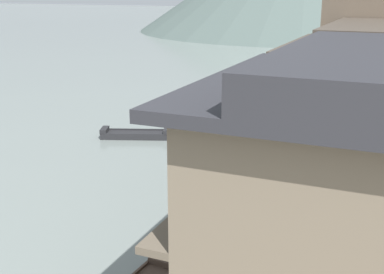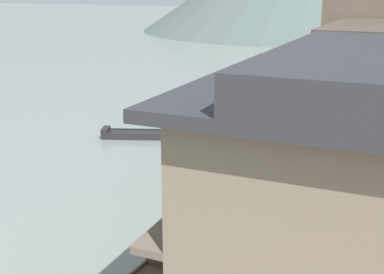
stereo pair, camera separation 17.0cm
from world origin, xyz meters
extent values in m
cube|color=brown|center=(4.56, 19.13, 0.12)|extent=(1.08, 4.90, 0.23)
cube|color=brown|center=(4.47, 21.42, 0.34)|extent=(0.82, 0.39, 0.21)
cube|color=brown|center=(4.64, 16.85, 0.34)|extent=(0.82, 0.39, 0.21)
cube|color=brown|center=(4.15, 19.12, 0.27)|extent=(0.24, 4.37, 0.08)
cube|color=brown|center=(4.97, 19.15, 0.27)|extent=(0.24, 4.37, 0.08)
cube|color=#232326|center=(-2.40, 18.89, 0.14)|extent=(3.99, 2.44, 0.29)
cube|color=#232326|center=(-4.05, 18.25, 0.41)|extent=(0.70, 1.08, 0.26)
cube|color=#232326|center=(-0.74, 19.52, 0.41)|extent=(0.70, 1.08, 0.26)
cube|color=#232326|center=(-2.21, 18.40, 0.33)|extent=(3.15, 1.27, 0.08)
cube|color=#232326|center=(-2.59, 19.38, 0.33)|extent=(3.15, 1.27, 0.08)
cube|color=brown|center=(4.50, 28.96, 0.14)|extent=(1.79, 4.50, 0.28)
cube|color=brown|center=(4.10, 30.97, 0.40)|extent=(0.91, 0.52, 0.25)
cube|color=brown|center=(4.90, 26.95, 0.40)|extent=(0.91, 0.52, 0.25)
cube|color=brown|center=(4.07, 28.87, 0.32)|extent=(0.84, 3.84, 0.08)
cube|color=brown|center=(4.93, 29.04, 0.32)|extent=(0.84, 3.84, 0.08)
ellipsoid|color=olive|center=(4.50, 28.96, 0.51)|extent=(1.07, 1.34, 0.47)
cube|color=#423328|center=(4.48, 47.40, 0.11)|extent=(1.31, 3.56, 0.21)
cube|color=#423328|center=(4.36, 48.99, 0.31)|extent=(0.97, 0.43, 0.19)
cube|color=#423328|center=(4.60, 45.81, 0.31)|extent=(0.97, 0.43, 0.19)
cube|color=#423328|center=(4.00, 47.36, 0.25)|extent=(0.31, 2.99, 0.08)
cube|color=#423328|center=(4.96, 47.44, 0.25)|extent=(0.31, 2.99, 0.08)
cube|color=#423328|center=(5.30, 6.87, 0.30)|extent=(0.88, 0.42, 0.19)
cube|color=#423328|center=(4.52, 53.52, 0.12)|extent=(1.19, 3.84, 0.25)
cube|color=#423328|center=(4.50, 55.28, 0.36)|extent=(1.03, 0.37, 0.22)
cube|color=#423328|center=(4.54, 51.75, 0.36)|extent=(1.03, 0.37, 0.22)
cube|color=#423328|center=(3.99, 53.51, 0.29)|extent=(0.12, 3.33, 0.08)
cube|color=#423328|center=(5.05, 53.52, 0.29)|extent=(0.12, 3.33, 0.08)
ellipsoid|color=brown|center=(4.52, 53.52, 0.53)|extent=(1.05, 1.45, 0.56)
cube|color=#232326|center=(-2.08, 36.26, 0.09)|extent=(2.61, 5.69, 0.18)
cube|color=#232326|center=(-2.86, 33.70, 0.26)|extent=(0.97, 0.61, 0.16)
cube|color=#232326|center=(-1.30, 38.82, 0.26)|extent=(0.97, 0.61, 0.16)
cube|color=#232326|center=(-1.64, 36.13, 0.22)|extent=(1.58, 4.95, 0.08)
cube|color=#232326|center=(-2.52, 36.39, 0.22)|extent=(1.58, 4.95, 0.08)
cube|color=#7F705B|center=(10.66, 5.67, 3.46)|extent=(5.70, 7.02, 5.20)
cube|color=brown|center=(7.46, 5.67, 3.46)|extent=(0.70, 7.02, 0.16)
cube|color=#2D2D33|center=(10.66, 5.67, 6.18)|extent=(6.60, 7.92, 0.24)
cube|color=#2D2D33|center=(10.66, 5.67, 6.65)|extent=(3.42, 7.92, 0.70)
cube|color=#75604C|center=(10.09, 13.33, 3.46)|extent=(4.56, 5.78, 5.20)
cube|color=brown|center=(7.46, 13.33, 3.46)|extent=(0.70, 5.78, 0.16)
cube|color=#4C4238|center=(10.09, 13.33, 6.18)|extent=(5.46, 6.68, 0.24)
cube|color=#4C4238|center=(10.09, 13.33, 6.65)|extent=(2.74, 6.68, 0.70)
cube|color=#4D4135|center=(7.46, 19.69, 3.46)|extent=(0.70, 5.90, 0.16)
cube|color=#4D4135|center=(7.46, 19.69, 6.06)|extent=(0.70, 5.90, 0.16)
cube|color=brown|center=(7.46, 26.17, 3.46)|extent=(0.70, 4.60, 0.16)
cube|color=brown|center=(7.46, 26.17, 6.06)|extent=(0.70, 4.60, 0.16)
cylinder|color=#473828|center=(7.09, 13.10, 1.22)|extent=(0.20, 0.20, 0.71)
camera|label=1|loc=(11.49, -5.30, 8.22)|focal=47.83mm
camera|label=2|loc=(11.65, -5.23, 8.22)|focal=47.83mm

